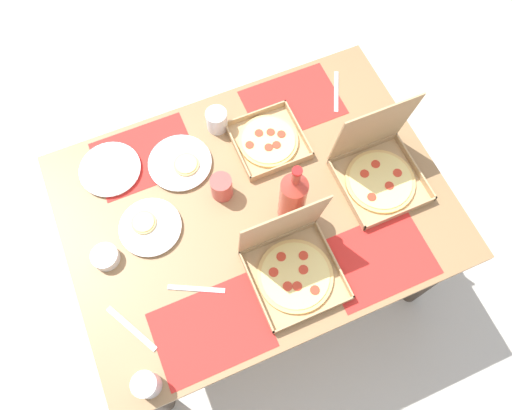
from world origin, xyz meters
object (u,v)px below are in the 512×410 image
object	(u,v)px
soda_bottle	(293,197)
condiment_bowl	(105,257)
pizza_box_corner_left	(292,265)
pizza_box_edge_far	(379,170)
plate_far_right	(150,227)
cup_clear_left	(147,385)
cup_clear_right	(222,187)
cup_dark	(217,120)
plate_middle	(181,163)
pizza_box_corner_right	(268,141)
plate_near_left	(110,170)

from	to	relation	value
soda_bottle	condiment_bowl	world-z (taller)	soda_bottle
pizza_box_corner_left	condiment_bowl	bearing A→B (deg)	153.51
pizza_box_edge_far	plate_far_right	xyz separation A→B (m)	(-0.81, 0.13, -0.04)
pizza_box_corner_left	plate_far_right	distance (m)	0.51
soda_bottle	condiment_bowl	distance (m)	0.66
cup_clear_left	cup_clear_right	size ratio (longest dim) A/B	0.97
condiment_bowl	cup_dark	bearing A→B (deg)	32.44
plate_middle	cup_clear_left	size ratio (longest dim) A/B	2.44
pizza_box_corner_right	plate_far_right	xyz separation A→B (m)	(-0.51, -0.15, -0.00)
plate_near_left	plate_middle	xyz separation A→B (m)	(0.24, -0.08, 0.00)
pizza_box_corner_right	cup_clear_right	world-z (taller)	cup_clear_right
plate_far_right	cup_clear_right	xyz separation A→B (m)	(0.28, 0.03, 0.04)
plate_far_right	plate_near_left	size ratio (longest dim) A/B	0.97
cup_clear_left	pizza_box_corner_left	bearing A→B (deg)	16.44
soda_bottle	cup_clear_right	distance (m)	0.26
soda_bottle	cup_clear_left	xyz separation A→B (m)	(-0.63, -0.35, -0.08)
plate_middle	cup_clear_left	bearing A→B (deg)	-116.82
plate_far_right	plate_near_left	xyz separation A→B (m)	(-0.06, 0.27, -0.00)
cup_clear_left	pizza_box_corner_right	bearing A→B (deg)	43.44
plate_far_right	plate_near_left	bearing A→B (deg)	103.09
pizza_box_corner_left	condiment_bowl	xyz separation A→B (m)	(-0.56, 0.28, -0.03)
cup_clear_left	condiment_bowl	world-z (taller)	cup_clear_left
pizza_box_edge_far	plate_far_right	distance (m)	0.83
condiment_bowl	plate_near_left	bearing A→B (deg)	71.41
soda_bottle	condiment_bowl	xyz separation A→B (m)	(-0.64, 0.09, -0.11)
pizza_box_edge_far	cup_clear_left	world-z (taller)	pizza_box_edge_far
cup_clear_left	cup_clear_right	xyz separation A→B (m)	(0.44, 0.51, 0.00)
pizza_box_corner_right	condiment_bowl	size ratio (longest dim) A/B	2.79
pizza_box_edge_far	plate_near_left	distance (m)	0.96
plate_near_left	cup_clear_left	bearing A→B (deg)	-97.53
pizza_box_corner_right	plate_near_left	xyz separation A→B (m)	(-0.57, 0.12, -0.00)
pizza_box_edge_far	cup_dark	xyz separation A→B (m)	(-0.45, 0.42, -0.01)
cup_dark	cup_clear_left	bearing A→B (deg)	-124.06
plate_near_left	plate_middle	bearing A→B (deg)	-17.54
soda_bottle	cup_clear_left	bearing A→B (deg)	-150.97
condiment_bowl	plate_far_right	bearing A→B (deg)	16.03
plate_far_right	soda_bottle	bearing A→B (deg)	-16.28
pizza_box_corner_left	condiment_bowl	world-z (taller)	pizza_box_corner_left
cup_dark	condiment_bowl	size ratio (longest dim) A/B	0.97
pizza_box_corner_left	soda_bottle	world-z (taller)	soda_bottle
pizza_box_corner_left	cup_dark	size ratio (longest dim) A/B	3.65
cup_dark	condiment_bowl	bearing A→B (deg)	-147.56
cup_dark	condiment_bowl	world-z (taller)	cup_dark
pizza_box_corner_right	soda_bottle	size ratio (longest dim) A/B	0.78
pizza_box_corner_left	cup_dark	bearing A→B (deg)	92.21
plate_middle	soda_bottle	distance (m)	0.45
pizza_box_corner_right	soda_bottle	world-z (taller)	soda_bottle
pizza_box_edge_far	condiment_bowl	xyz separation A→B (m)	(-0.98, 0.08, -0.03)
condiment_bowl	cup_clear_left	bearing A→B (deg)	-89.15
pizza_box_corner_left	cup_clear_left	bearing A→B (deg)	-163.56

